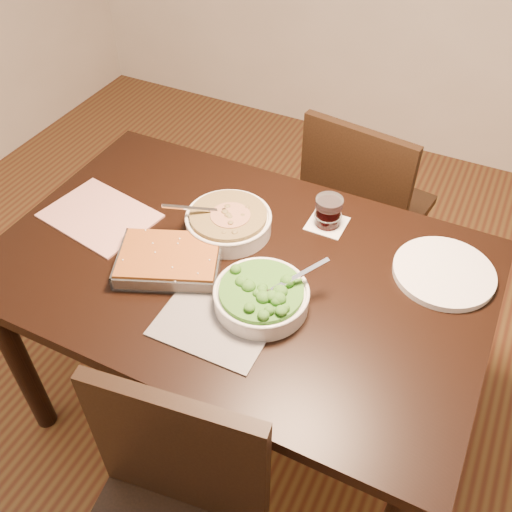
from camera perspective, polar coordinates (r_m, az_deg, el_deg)
ground at (r=2.22m, az=-1.36°, el=-14.70°), size 4.00×4.00×0.00m
table at (r=1.69m, az=-1.73°, el=-3.11°), size 1.40×0.90×0.75m
magazine_a at (r=1.84m, az=-15.36°, el=3.90°), size 0.37×0.30×0.01m
magazine_b at (r=1.48m, az=-4.27°, el=-6.89°), size 0.29×0.21×0.01m
coaster at (r=1.77m, az=7.11°, el=3.23°), size 0.11×0.11×0.00m
stew_bowl at (r=1.71m, az=-2.76°, el=3.48°), size 0.26×0.26×0.10m
broccoli_bowl at (r=1.49m, az=0.54°, el=-4.03°), size 0.25×0.26×0.10m
baking_dish at (r=1.62m, az=-8.65°, el=-0.40°), size 0.35×0.30×0.05m
wine_tumbler at (r=1.73m, az=7.25°, el=4.49°), size 0.08×0.08×0.09m
dinner_plate at (r=1.67m, az=18.27°, el=-1.58°), size 0.28×0.28×0.02m
chair_far at (r=2.26m, az=10.51°, el=5.03°), size 0.47×0.47×0.89m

